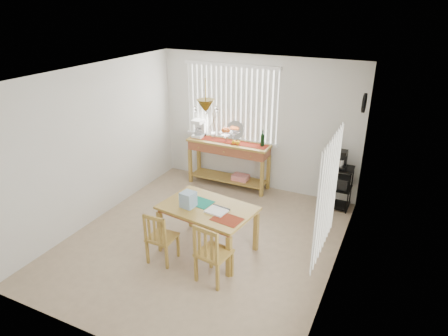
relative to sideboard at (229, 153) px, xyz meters
The scene contains 10 objects.
ground 2.17m from the sideboard, 76.60° to the right, with size 4.00×4.50×0.01m, color tan.
room_shell 2.26m from the sideboard, 76.41° to the right, with size 4.20×4.70×2.70m.
sideboard is the anchor object (origin of this frame).
sideboard_items 0.48m from the sideboard, behind, with size 1.59×0.40×0.72m.
wire_cart 2.17m from the sideboard, ahead, with size 0.47×0.37×0.79m.
cart_items 2.17m from the sideboard, ahead, with size 0.19×0.22×0.33m.
dining_table 2.26m from the sideboard, 73.26° to the right, with size 1.46×1.05×0.72m.
table_items 2.32m from the sideboard, 77.41° to the right, with size 1.03×0.62×0.23m.
chair_left 2.76m from the sideboard, 86.05° to the right, with size 0.39×0.39×0.81m.
chair_right 3.00m from the sideboard, 69.48° to the right, with size 0.46×0.46×0.88m.
Camera 1 is at (2.61, -4.71, 3.56)m, focal length 32.00 mm.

